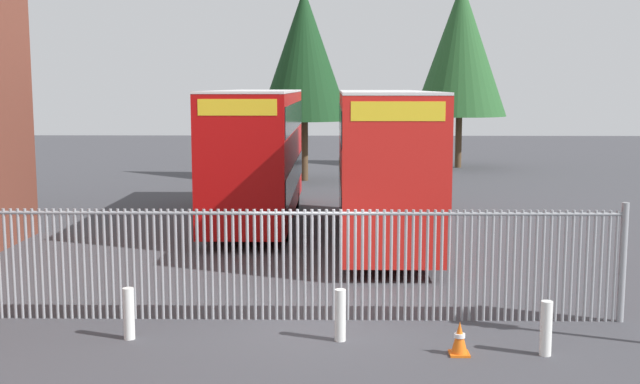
{
  "coord_description": "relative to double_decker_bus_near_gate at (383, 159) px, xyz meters",
  "views": [
    {
      "loc": [
        0.36,
        -15.04,
        4.57
      ],
      "look_at": [
        0.0,
        4.0,
        2.0
      ],
      "focal_mm": 44.31,
      "sensor_mm": 36.0,
      "label": 1
    }
  ],
  "objects": [
    {
      "name": "ground_plane",
      "position": [
        -1.78,
        -0.17,
        -2.42
      ],
      "size": [
        100.0,
        100.0,
        0.0
      ],
      "primitive_type": "plane",
      "color": "#3D3D42"
    },
    {
      "name": "palisade_fence",
      "position": [
        -3.05,
        -8.17,
        -1.24
      ],
      "size": [
        14.56,
        0.14,
        2.35
      ],
      "color": "gray",
      "rests_on": "ground"
    },
    {
      "name": "double_decker_bus_near_gate",
      "position": [
        0.0,
        0.0,
        0.0
      ],
      "size": [
        2.54,
        10.81,
        4.42
      ],
      "color": "red",
      "rests_on": "ground"
    },
    {
      "name": "double_decker_bus_behind_fence_left",
      "position": [
        -4.02,
        3.26,
        0.0
      ],
      "size": [
        2.54,
        10.81,
        4.42
      ],
      "color": "#B70C0C",
      "rests_on": "ground"
    },
    {
      "name": "bollard_near_left",
      "position": [
        -5.14,
        -9.42,
        -1.95
      ],
      "size": [
        0.2,
        0.2,
        0.95
      ],
      "primitive_type": "cylinder",
      "color": "silver",
      "rests_on": "ground"
    },
    {
      "name": "bollard_center_front",
      "position": [
        -1.31,
        -9.45,
        -1.95
      ],
      "size": [
        0.2,
        0.2,
        0.95
      ],
      "primitive_type": "cylinder",
      "color": "silver",
      "rests_on": "ground"
    },
    {
      "name": "bollard_near_right",
      "position": [
        2.18,
        -10.16,
        -1.95
      ],
      "size": [
        0.2,
        0.2,
        0.95
      ],
      "primitive_type": "cylinder",
      "color": "silver",
      "rests_on": "ground"
    },
    {
      "name": "traffic_cone_by_gate",
      "position": [
        0.72,
        -10.17,
        -2.13
      ],
      "size": [
        0.34,
        0.34,
        0.59
      ],
      "color": "orange",
      "rests_on": "ground"
    },
    {
      "name": "tree_tall_back",
      "position": [
        5.54,
        21.23,
        4.16
      ],
      "size": [
        5.17,
        5.17,
        10.28
      ],
      "color": "#4C3823",
      "rests_on": "ground"
    },
    {
      "name": "tree_short_side",
      "position": [
        -2.89,
        14.89,
        3.61
      ],
      "size": [
        4.37,
        4.37,
        9.17
      ],
      "color": "#4C3823",
      "rests_on": "ground"
    }
  ]
}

